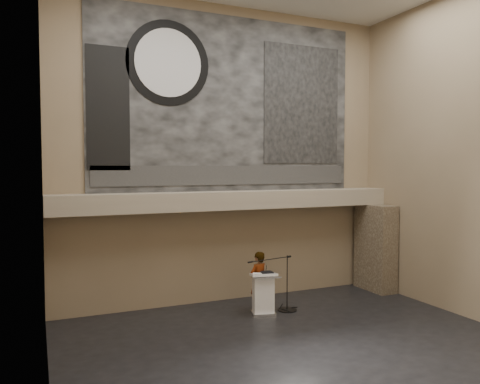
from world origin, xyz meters
name	(u,v)px	position (x,y,z in m)	size (l,w,h in m)	color
floor	(299,347)	(0.00, 0.00, 0.00)	(10.00, 10.00, 0.00)	black
wall_back	(229,155)	(0.00, 4.00, 4.25)	(10.00, 0.02, 8.50)	#7E6A50
wall_front	(456,139)	(0.00, -4.00, 4.25)	(10.00, 0.02, 8.50)	#7E6A50
wall_left	(44,145)	(-5.00, 0.00, 4.25)	(0.02, 8.00, 8.50)	#7E6A50
wall_right	(470,153)	(5.00, 0.00, 4.25)	(0.02, 8.00, 8.50)	#7E6A50
soffit	(234,200)	(0.00, 3.60, 2.95)	(10.00, 0.80, 0.50)	gray
sprinkler_left	(180,212)	(-1.60, 3.55, 2.67)	(0.04, 0.04, 0.06)	#B2893D
sprinkler_right	(294,208)	(1.90, 3.55, 2.67)	(0.04, 0.04, 0.06)	#B2893D
banner	(229,104)	(0.00, 3.97, 5.70)	(8.00, 0.05, 5.00)	black
banner_text_strip	(230,175)	(0.00, 3.93, 3.65)	(7.76, 0.02, 0.55)	#2A2A2A
banner_clock_rim	(168,63)	(-1.80, 3.93, 6.70)	(2.30, 2.30, 0.02)	black
banner_clock_face	(168,63)	(-1.80, 3.91, 6.70)	(1.84, 1.84, 0.02)	silver
banner_building_print	(302,105)	(2.40, 3.93, 5.80)	(2.60, 0.02, 3.60)	black
banner_brick_print	(108,108)	(-3.40, 3.93, 5.40)	(1.10, 0.02, 3.20)	black
stone_pier	(375,247)	(4.65, 3.15, 1.35)	(0.60, 1.40, 2.70)	#463A2B
lectern	(263,294)	(0.27, 2.28, 0.55)	(0.77, 0.62, 1.13)	silver
binder	(267,272)	(0.38, 2.29, 1.12)	(0.29, 0.24, 0.04)	black
papers	(257,274)	(0.09, 2.27, 1.10)	(0.23, 0.32, 0.01)	silver
speaker_person	(258,281)	(0.31, 2.67, 0.80)	(0.59, 0.38, 1.61)	silver
mic_stand	(286,302)	(0.99, 2.37, 0.23)	(1.54, 0.52, 1.50)	black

